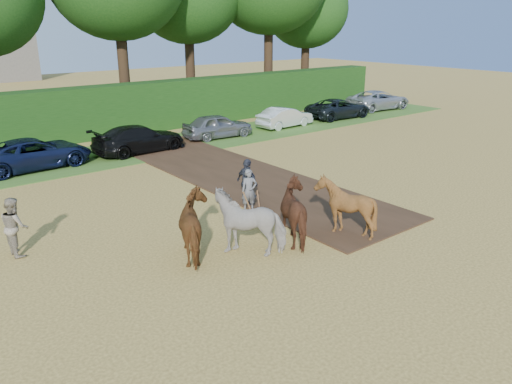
% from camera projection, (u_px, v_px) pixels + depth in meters
% --- Properties ---
extents(ground, '(120.00, 120.00, 0.00)m').
position_uv_depth(ground, '(328.00, 233.00, 16.28)').
color(ground, gold).
rests_on(ground, ground).
extents(earth_strip, '(4.50, 17.00, 0.05)m').
position_uv_depth(earth_strip, '(237.00, 175.00, 22.33)').
color(earth_strip, '#472D1C').
rests_on(earth_strip, ground).
extents(grass_verge, '(50.00, 5.00, 0.03)m').
position_uv_depth(grass_verge, '(137.00, 151.00, 26.63)').
color(grass_verge, '#38601E').
rests_on(grass_verge, ground).
extents(hedgerow, '(46.00, 1.60, 3.00)m').
position_uv_depth(hedgerow, '(101.00, 112.00, 29.48)').
color(hedgerow, '#14380F').
rests_on(hedgerow, ground).
extents(spectator_near, '(0.72, 0.90, 1.76)m').
position_uv_depth(spectator_near, '(15.00, 226.00, 14.53)').
color(spectator_near, tan).
rests_on(spectator_near, ground).
extents(spectator_far, '(0.53, 1.08, 1.79)m').
position_uv_depth(spectator_far, '(247.00, 182.00, 18.45)').
color(spectator_far, '#272934').
rests_on(spectator_far, ground).
extents(plough_team, '(6.53, 4.90, 1.88)m').
position_uv_depth(plough_team, '(275.00, 216.00, 15.19)').
color(plough_team, brown).
rests_on(plough_team, ground).
extents(parked_cars, '(41.43, 3.46, 1.49)m').
position_uv_depth(parked_cars, '(204.00, 128.00, 28.89)').
color(parked_cars, silver).
rests_on(parked_cars, ground).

